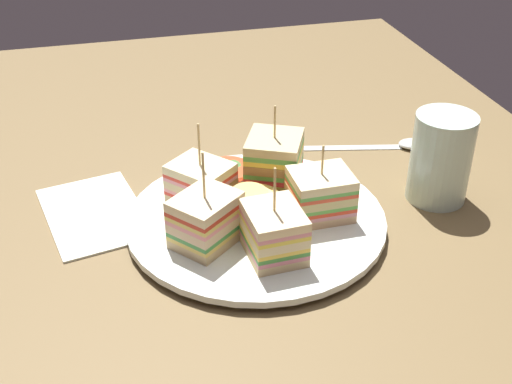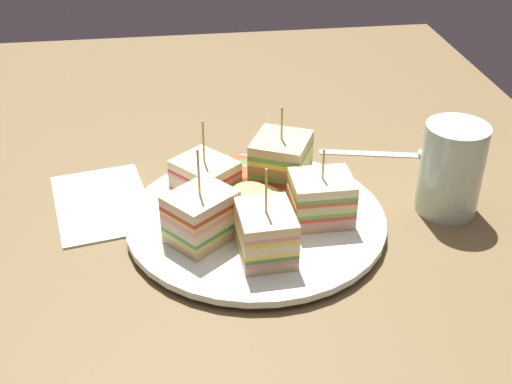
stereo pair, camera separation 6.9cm
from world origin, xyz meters
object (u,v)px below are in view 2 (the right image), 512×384
Objects in this scene: chip_pile at (257,197)px; sandwich_wedge_2 at (201,216)px; drinking_glass at (450,175)px; sandwich_wedge_1 at (206,180)px; plate at (256,220)px; sandwich_wedge_4 at (321,199)px; sandwich_wedge_0 at (281,163)px; spoon at (416,153)px; sandwich_wedge_3 at (268,233)px; napkin at (102,202)px.

sandwich_wedge_2 is at bearing -54.77° from chip_pile.
sandwich_wedge_2 is 1.00× the size of drinking_glass.
sandwich_wedge_1 is 6.22cm from chip_pile.
sandwich_wedge_1 is 0.91× the size of sandwich_wedge_2.
plate is 2.70× the size of sandwich_wedge_2.
sandwich_wedge_4 is (1.32, 6.58, 2.98)cm from plate.
sandwich_wedge_0 is at bearing 3.76° from sandwich_wedge_2.
sandwich_wedge_4 is at bearing 78.62° from plate.
sandwich_wedge_0 is at bearing -146.50° from spoon.
drinking_glass is at bearing -81.36° from spoon.
sandwich_wedge_4 reaches higher than chip_pile.
chip_pile is 0.47× the size of spoon.
plate is 7.36cm from sandwich_wedge_3.
plate is 2.80× the size of sandwich_wedge_0.
sandwich_wedge_0 is at bearing 147.77° from plate.
sandwich_wedge_4 is 14.78cm from drinking_glass.
plate is at bearing 67.63° from napkin.
sandwich_wedge_1 is 1.12× the size of sandwich_wedge_4.
sandwich_wedge_4 is at bearing 22.52° from sandwich_wedge_1.
sandwich_wedge_1 is at bearing -98.77° from drinking_glass.
plate reaches higher than spoon.
sandwich_wedge_4 is 0.81× the size of drinking_glass.
plate is 1.70× the size of spoon.
drinking_glass reaches higher than chip_pile.
spoon is 39.12cm from napkin.
chip_pile reaches higher than plate.
napkin is at bearing -158.49° from spoon.
sandwich_wedge_2 is (8.87, -9.49, -0.37)cm from sandwich_wedge_0.
sandwich_wedge_4 is (7.01, 3.00, -0.54)cm from sandwich_wedge_0.
sandwich_wedge_0 is 0.96× the size of drinking_glass.
sandwich_wedge_1 reaches higher than chip_pile.
sandwich_wedge_2 is 7.04cm from sandwich_wedge_3.
sandwich_wedge_0 is 8.61cm from sandwich_wedge_1.
chip_pile is at bearing 16.28° from sandwich_wedge_1.
sandwich_wedge_0 is 1.19× the size of sandwich_wedge_4.
spoon is at bearing -9.86° from sandwich_wedge_2.
sandwich_wedge_1 reaches higher than spoon.
sandwich_wedge_2 is 1.34× the size of chip_pile.
sandwich_wedge_3 is 7.92cm from chip_pile.
sandwich_wedge_2 is (3.19, -5.91, 3.16)cm from plate.
sandwich_wedge_3 is at bearing 10.31° from sandwich_wedge_0.
sandwich_wedge_3 is at bearing -69.33° from sandwich_wedge_2.
sandwich_wedge_3 is at bearing 39.71° from sandwich_wedge_4.
sandwich_wedge_0 is at bearing -67.24° from sandwich_wedge_4.
sandwich_wedge_0 is 12.86cm from sandwich_wedge_3.
drinking_glass reaches higher than spoon.
plate is at bearing -137.34° from spoon.
napkin is 38.51cm from drinking_glass.
napkin is at bearing 48.07° from sandwich_wedge_3.
sandwich_wedge_3 reaches higher than napkin.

